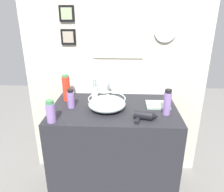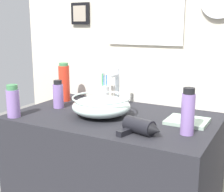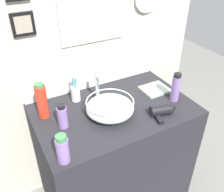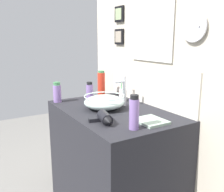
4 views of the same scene
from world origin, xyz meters
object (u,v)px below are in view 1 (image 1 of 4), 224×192
hand_towel (158,105)px  glass_bowl_sink (107,103)px  faucet (108,87)px  spray_bottle (66,88)px  lotion_bottle (167,103)px  toothbrush_cup (95,92)px  shampoo_bottle (71,99)px  hair_drier (145,115)px  soap_dispenser (51,112)px

hand_towel → glass_bowl_sink: bearing=-167.4°
faucet → spray_bottle: 0.37m
faucet → hand_towel: (0.42, -0.07, -0.12)m
lotion_bottle → toothbrush_cup: bearing=151.8°
toothbrush_cup → shampoo_bottle: size_ratio=1.26×
hair_drier → glass_bowl_sink: bearing=151.1°
lotion_bottle → shampoo_bottle: 0.76m
toothbrush_cup → spray_bottle: bearing=-163.3°
spray_bottle → lotion_bottle: size_ratio=1.16×
toothbrush_cup → shampoo_bottle: toothbrush_cup is taller
shampoo_bottle → soap_dispenser: 0.27m
faucet → lotion_bottle: bearing=-26.7°
shampoo_bottle → soap_dispenser: bearing=-108.9°
spray_bottle → shampoo_bottle: spray_bottle is taller
glass_bowl_sink → soap_dispenser: bearing=-149.4°
toothbrush_cup → spray_bottle: size_ratio=0.85×
faucet → hair_drier: 0.45m
faucet → hand_towel: size_ratio=1.22×
toothbrush_cup → shampoo_bottle: 0.28m
glass_bowl_sink → soap_dispenser: (-0.38, -0.23, 0.03)m
lotion_bottle → faucet: bearing=153.3°
toothbrush_cup → faucet: bearing=-33.3°
toothbrush_cup → spray_bottle: 0.26m
faucet → hair_drier: faucet is taller
faucet → lotion_bottle: size_ratio=1.15×
faucet → hair_drier: bearing=-48.5°
glass_bowl_sink → spray_bottle: (-0.37, 0.18, 0.06)m
glass_bowl_sink → toothbrush_cup: toothbrush_cup is taller
toothbrush_cup → hand_towel: bearing=-16.0°
glass_bowl_sink → faucet: 0.18m
spray_bottle → toothbrush_cup: bearing=16.7°
faucet → toothbrush_cup: 0.17m
faucet → spray_bottle: spray_bottle is taller
shampoo_bottle → lotion_bottle: bearing=-6.9°
shampoo_bottle → hand_towel: 0.72m
toothbrush_cup → lotion_bottle: bearing=-28.2°
glass_bowl_sink → toothbrush_cup: (-0.13, 0.25, 0.00)m
hair_drier → lotion_bottle: bearing=28.8°
toothbrush_cup → lotion_bottle: (0.59, -0.32, 0.04)m
glass_bowl_sink → spray_bottle: bearing=154.0°
soap_dispenser → hair_drier: bearing=5.6°
toothbrush_cup → soap_dispenser: 0.54m
hair_drier → hand_towel: size_ratio=0.98×
faucet → soap_dispenser: (-0.38, -0.39, -0.05)m
spray_bottle → hand_towel: spray_bottle is taller
glass_bowl_sink → shampoo_bottle: size_ratio=1.90×
faucet → soap_dispenser: size_ratio=1.40×
glass_bowl_sink → shampoo_bottle: (-0.30, 0.03, 0.02)m
glass_bowl_sink → lotion_bottle: 0.47m
lotion_bottle → hand_towel: 0.19m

